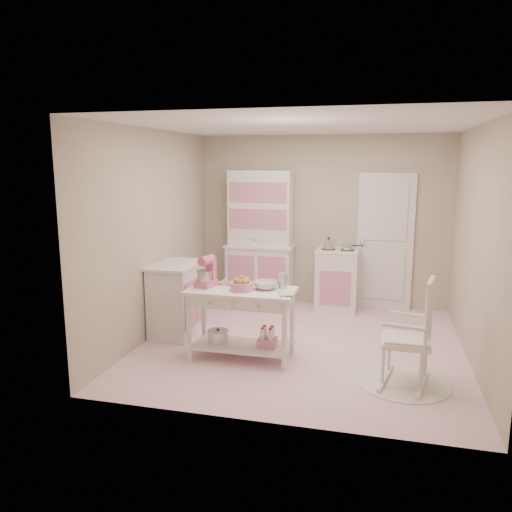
{
  "coord_description": "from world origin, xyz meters",
  "views": [
    {
      "loc": [
        0.88,
        -5.73,
        2.19
      ],
      "look_at": [
        -0.55,
        -0.05,
        1.09
      ],
      "focal_mm": 35.0,
      "sensor_mm": 36.0,
      "label": 1
    }
  ],
  "objects_px": {
    "hutch": "(260,238)",
    "base_cabinet": "(177,299)",
    "work_table": "(241,324)",
    "stand_mixer": "(206,272)",
    "rocking_chair": "(406,331)",
    "bread_basket": "(242,287)",
    "stove": "(337,280)"
  },
  "relations": [
    {
      "from": "work_table",
      "to": "base_cabinet",
      "type": "bearing_deg",
      "value": 149.83
    },
    {
      "from": "work_table",
      "to": "bread_basket",
      "type": "relative_size",
      "value": 4.8
    },
    {
      "from": "stand_mixer",
      "to": "bread_basket",
      "type": "height_order",
      "value": "stand_mixer"
    },
    {
      "from": "hutch",
      "to": "base_cabinet",
      "type": "relative_size",
      "value": 2.26
    },
    {
      "from": "stove",
      "to": "bread_basket",
      "type": "height_order",
      "value": "stove"
    },
    {
      "from": "hutch",
      "to": "base_cabinet",
      "type": "xyz_separation_m",
      "value": [
        -0.71,
        -1.61,
        -0.58
      ]
    },
    {
      "from": "work_table",
      "to": "rocking_chair",
      "type": "bearing_deg",
      "value": -8.47
    },
    {
      "from": "stove",
      "to": "bread_basket",
      "type": "relative_size",
      "value": 3.68
    },
    {
      "from": "base_cabinet",
      "to": "stand_mixer",
      "type": "height_order",
      "value": "stand_mixer"
    },
    {
      "from": "rocking_chair",
      "to": "stand_mixer",
      "type": "distance_m",
      "value": 2.24
    },
    {
      "from": "stove",
      "to": "rocking_chair",
      "type": "height_order",
      "value": "rocking_chair"
    },
    {
      "from": "bread_basket",
      "to": "work_table",
      "type": "bearing_deg",
      "value": 111.8
    },
    {
      "from": "hutch",
      "to": "base_cabinet",
      "type": "bearing_deg",
      "value": -113.67
    },
    {
      "from": "base_cabinet",
      "to": "bread_basket",
      "type": "relative_size",
      "value": 3.68
    },
    {
      "from": "work_table",
      "to": "stand_mixer",
      "type": "height_order",
      "value": "stand_mixer"
    },
    {
      "from": "stand_mixer",
      "to": "bread_basket",
      "type": "relative_size",
      "value": 1.36
    },
    {
      "from": "rocking_chair",
      "to": "stand_mixer",
      "type": "relative_size",
      "value": 3.24
    },
    {
      "from": "hutch",
      "to": "bread_basket",
      "type": "height_order",
      "value": "hutch"
    },
    {
      "from": "hutch",
      "to": "stand_mixer",
      "type": "relative_size",
      "value": 6.12
    },
    {
      "from": "stove",
      "to": "stand_mixer",
      "type": "relative_size",
      "value": 2.71
    },
    {
      "from": "base_cabinet",
      "to": "work_table",
      "type": "distance_m",
      "value": 1.2
    },
    {
      "from": "work_table",
      "to": "stand_mixer",
      "type": "distance_m",
      "value": 0.71
    },
    {
      "from": "hutch",
      "to": "base_cabinet",
      "type": "distance_m",
      "value": 1.85
    },
    {
      "from": "hutch",
      "to": "work_table",
      "type": "height_order",
      "value": "hutch"
    },
    {
      "from": "bread_basket",
      "to": "hutch",
      "type": "bearing_deg",
      "value": 98.74
    },
    {
      "from": "hutch",
      "to": "rocking_chair",
      "type": "distance_m",
      "value": 3.28
    },
    {
      "from": "stove",
      "to": "work_table",
      "type": "distance_m",
      "value": 2.33
    },
    {
      "from": "base_cabinet",
      "to": "rocking_chair",
      "type": "distance_m",
      "value": 2.93
    },
    {
      "from": "work_table",
      "to": "bread_basket",
      "type": "xyz_separation_m",
      "value": [
        0.02,
        -0.05,
        0.45
      ]
    },
    {
      "from": "base_cabinet",
      "to": "rocking_chair",
      "type": "xyz_separation_m",
      "value": [
        2.8,
        -0.86,
        0.09
      ]
    },
    {
      "from": "base_cabinet",
      "to": "stand_mixer",
      "type": "distance_m",
      "value": 0.99
    },
    {
      "from": "stand_mixer",
      "to": "base_cabinet",
      "type": "bearing_deg",
      "value": 149.5
    }
  ]
}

